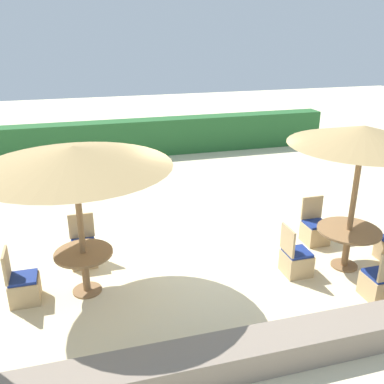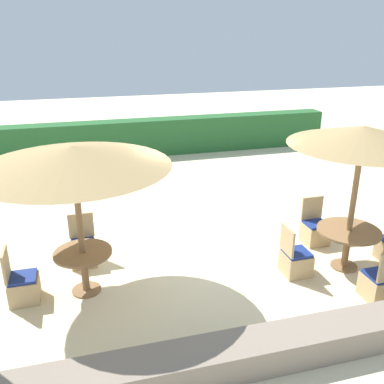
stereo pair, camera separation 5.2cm
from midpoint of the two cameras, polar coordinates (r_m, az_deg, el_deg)
The scene contains 12 objects.
ground_plane at distance 8.78m, azimuth 1.21°, elevation -6.86°, with size 40.00×40.00×0.00m, color beige.
hedge_row at distance 14.71m, azimuth -6.21°, elevation 7.25°, with size 13.00×0.70×1.21m, color #28602D.
stone_border at distance 6.04m, azimuth 10.98°, elevation -19.81°, with size 10.00×0.56×0.42m, color gray.
parasol_front_left at distance 6.57m, azimuth -15.41°, elevation 4.54°, with size 2.95×2.95×2.50m.
round_table_front_left at distance 7.27m, azimuth -14.04°, elevation -9.00°, with size 0.94×0.94×0.74m.
patio_chair_front_left_west at distance 7.48m, azimuth -21.46°, elevation -11.61°, with size 0.46×0.46×0.93m.
patio_chair_front_left_north at distance 8.22m, azimuth -14.09°, elevation -7.59°, with size 0.46×0.46×0.93m.
parasol_front_right at distance 7.59m, azimuth 22.02°, elevation 6.91°, with size 2.45×2.45×2.63m.
round_table_front_right at distance 8.21m, azimuth 20.25°, elevation -5.69°, with size 1.12×1.12×0.75m.
patio_chair_front_right_west at distance 7.88m, azimuth 13.77°, elevation -8.89°, with size 0.46×0.46×0.93m.
patio_chair_front_right_south at distance 7.66m, azimuth 23.87°, elevation -11.21°, with size 0.46×0.46×0.93m.
patio_chair_front_right_north at distance 9.06m, azimuth 16.21°, elevation -4.98°, with size 0.46×0.46×0.93m.
Camera 2 is at (-2.19, -7.43, 4.14)m, focal length 40.00 mm.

